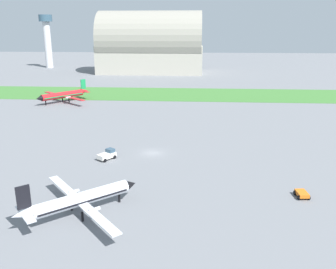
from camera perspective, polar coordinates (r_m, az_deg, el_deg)
The scene contains 8 objects.
ground_plane at distance 74.76m, azimuth -2.47°, elevation -2.92°, with size 600.00×600.00×0.00m, color slate.
grass_taxiway_strip at distance 140.22m, azimuth 0.58°, elevation 6.40°, with size 360.00×28.00×0.08m, color #3D7533.
airplane_taxiing_turboprop at distance 129.63m, azimuth -16.15°, elevation 6.03°, with size 19.13×17.11×7.06m.
airplane_foreground_turboprop at distance 51.82m, azimuth -13.74°, elevation -9.88°, with size 15.09×16.79×6.30m.
pushback_tug_near_gate at distance 71.98m, azimuth -9.56°, elevation -3.17°, with size 3.55×3.98×1.95m.
baggage_cart_midfield at distance 59.45m, azimuth 20.37°, elevation -8.77°, with size 1.98×2.55×0.90m.
hangar_distant at distance 207.60m, azimuth -2.76°, elevation 13.78°, with size 57.28×31.11×33.40m.
control_tower at distance 243.84m, azimuth -18.54°, elevation 14.46°, with size 8.00×8.00×32.02m.
Camera 1 is at (8.01, -69.98, 25.06)m, focal length 38.63 mm.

